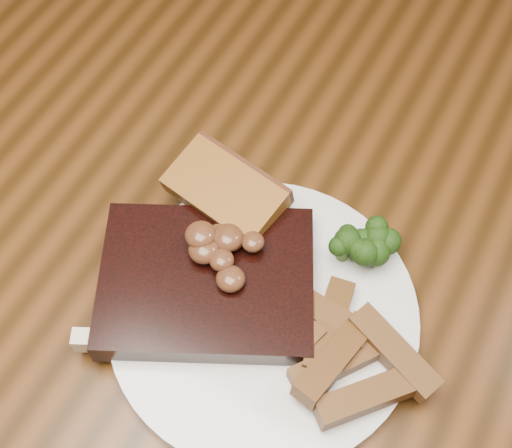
{
  "coord_description": "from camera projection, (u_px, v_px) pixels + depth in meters",
  "views": [
    {
      "loc": [
        0.17,
        -0.3,
        1.35
      ],
      "look_at": [
        0.01,
        -0.01,
        0.78
      ],
      "focal_mm": 50.0,
      "sensor_mm": 36.0,
      "label": 1
    }
  ],
  "objects": [
    {
      "name": "dining_table",
      "position": [
        248.0,
        272.0,
        0.77
      ],
      "size": [
        1.6,
        0.9,
        0.75
      ],
      "color": "#49270E",
      "rests_on": "ground"
    },
    {
      "name": "steak_bone",
      "position": [
        169.0,
        344.0,
        0.61
      ],
      "size": [
        0.15,
        0.09,
        0.02
      ],
      "primitive_type": "cube",
      "rotation": [
        0.0,
        0.0,
        0.46
      ],
      "color": "beige",
      "rests_on": "plate"
    },
    {
      "name": "potato_wedges",
      "position": [
        331.0,
        346.0,
        0.61
      ],
      "size": [
        0.12,
        0.12,
        0.02
      ],
      "primitive_type": null,
      "color": "brown",
      "rests_on": "plate"
    },
    {
      "name": "chair_far",
      "position": [
        502.0,
        32.0,
        1.13
      ],
      "size": [
        0.49,
        0.49,
        0.97
      ],
      "rotation": [
        0.0,
        0.0,
        3.07
      ],
      "color": "black",
      "rests_on": "ground"
    },
    {
      "name": "garlic_bread",
      "position": [
        226.0,
        203.0,
        0.68
      ],
      "size": [
        0.12,
        0.08,
        0.02
      ],
      "primitive_type": "cube",
      "rotation": [
        0.0,
        0.0,
        -0.18
      ],
      "color": "#92561A",
      "rests_on": "plate"
    },
    {
      "name": "ground",
      "position": [
        251.0,
        429.0,
        1.34
      ],
      "size": [
        4.5,
        4.5,
        0.0
      ],
      "primitive_type": "plane",
      "color": "#34150B",
      "rests_on": "ground"
    },
    {
      "name": "broccoli_cluster",
      "position": [
        343.0,
        248.0,
        0.65
      ],
      "size": [
        0.07,
        0.07,
        0.04
      ],
      "primitive_type": null,
      "color": "#1F3E0E",
      "rests_on": "plate"
    },
    {
      "name": "steak",
      "position": [
        207.0,
        282.0,
        0.64
      ],
      "size": [
        0.23,
        0.21,
        0.03
      ],
      "primitive_type": "cube",
      "rotation": [
        0.0,
        0.0,
        0.46
      ],
      "color": "black",
      "rests_on": "plate"
    },
    {
      "name": "plate",
      "position": [
        263.0,
        316.0,
        0.64
      ],
      "size": [
        0.33,
        0.33,
        0.01
      ],
      "primitive_type": "cylinder",
      "rotation": [
        0.0,
        0.0,
        0.21
      ],
      "color": "silver",
      "rests_on": "dining_table"
    },
    {
      "name": "mushroom_pile",
      "position": [
        218.0,
        264.0,
        0.61
      ],
      "size": [
        0.08,
        0.08,
        0.03
      ],
      "primitive_type": null,
      "color": "#542D1A",
      "rests_on": "steak"
    }
  ]
}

